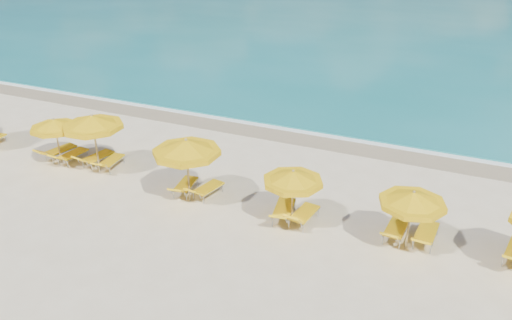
% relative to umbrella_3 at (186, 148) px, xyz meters
% --- Properties ---
extents(ground_plane, '(120.00, 120.00, 0.00)m').
position_rel_umbrella_3_xyz_m(ground_plane, '(1.89, 0.55, -2.22)').
color(ground_plane, beige).
extents(ocean, '(120.00, 80.00, 0.30)m').
position_rel_umbrella_3_xyz_m(ocean, '(1.89, 48.55, -2.22)').
color(ocean, '#147073').
rests_on(ocean, ground).
extents(wet_sand_band, '(120.00, 2.60, 0.01)m').
position_rel_umbrella_3_xyz_m(wet_sand_band, '(1.89, 7.95, -2.22)').
color(wet_sand_band, tan).
rests_on(wet_sand_band, ground).
extents(foam_line, '(120.00, 1.20, 0.03)m').
position_rel_umbrella_3_xyz_m(foam_line, '(1.89, 8.75, -2.22)').
color(foam_line, white).
rests_on(foam_line, ground).
extents(whitecap_near, '(14.00, 0.36, 0.05)m').
position_rel_umbrella_3_xyz_m(whitecap_near, '(-4.11, 17.55, -2.22)').
color(whitecap_near, white).
rests_on(whitecap_near, ground).
extents(whitecap_far, '(18.00, 0.30, 0.05)m').
position_rel_umbrella_3_xyz_m(whitecap_far, '(9.89, 24.55, -2.22)').
color(whitecap_far, white).
rests_on(whitecap_far, ground).
extents(umbrella_1, '(2.59, 2.59, 2.12)m').
position_rel_umbrella_3_xyz_m(umbrella_1, '(-6.98, 0.54, -0.41)').
color(umbrella_1, tan).
rests_on(umbrella_1, ground).
extents(umbrella_2, '(3.21, 3.21, 2.57)m').
position_rel_umbrella_3_xyz_m(umbrella_2, '(-4.94, 0.67, -0.03)').
color(umbrella_2, tan).
rests_on(umbrella_2, ground).
extents(umbrella_3, '(3.35, 3.35, 2.60)m').
position_rel_umbrella_3_xyz_m(umbrella_3, '(0.00, 0.00, 0.00)').
color(umbrella_3, tan).
rests_on(umbrella_3, ground).
extents(umbrella_4, '(2.26, 2.26, 2.14)m').
position_rel_umbrella_3_xyz_m(umbrella_4, '(4.16, 0.07, -0.39)').
color(umbrella_4, tan).
rests_on(umbrella_4, ground).
extents(umbrella_5, '(2.30, 2.30, 2.17)m').
position_rel_umbrella_3_xyz_m(umbrella_5, '(8.12, 0.18, -0.37)').
color(umbrella_5, tan).
rests_on(umbrella_5, ground).
extents(lounger_1_left, '(0.96, 1.95, 0.76)m').
position_rel_umbrella_3_xyz_m(lounger_1_left, '(-7.40, 0.95, -1.99)').
color(lounger_1_left, '#A5A8AD').
rests_on(lounger_1_left, ground).
extents(lounger_1_right, '(0.71, 1.86, 0.76)m').
position_rel_umbrella_3_xyz_m(lounger_1_right, '(-6.56, 0.82, -2.00)').
color(lounger_1_right, '#A5A8AD').
rests_on(lounger_1_right, ground).
extents(lounger_2_left, '(0.89, 1.95, 0.81)m').
position_rel_umbrella_3_xyz_m(lounger_2_left, '(-5.34, 1.05, -1.99)').
color(lounger_2_left, '#A5A8AD').
rests_on(lounger_2_left, ground).
extents(lounger_2_right, '(0.77, 1.82, 0.72)m').
position_rel_umbrella_3_xyz_m(lounger_2_right, '(-4.57, 1.02, -2.01)').
color(lounger_2_right, '#A5A8AD').
rests_on(lounger_2_right, ground).
extents(lounger_3_left, '(0.86, 1.86, 0.75)m').
position_rel_umbrella_3_xyz_m(lounger_3_left, '(-0.45, 0.42, -2.00)').
color(lounger_3_left, '#A5A8AD').
rests_on(lounger_3_left, ground).
extents(lounger_3_right, '(0.92, 1.82, 0.77)m').
position_rel_umbrella_3_xyz_m(lounger_3_right, '(0.48, 0.55, -2.00)').
color(lounger_3_right, '#A5A8AD').
rests_on(lounger_3_right, ground).
extents(lounger_4_left, '(0.99, 2.05, 0.82)m').
position_rel_umbrella_3_xyz_m(lounger_4_left, '(3.79, 0.24, -1.98)').
color(lounger_4_left, '#A5A8AD').
rests_on(lounger_4_left, ground).
extents(lounger_4_right, '(0.84, 1.88, 0.86)m').
position_rel_umbrella_3_xyz_m(lounger_4_right, '(4.54, 0.23, -1.99)').
color(lounger_4_right, '#A5A8AD').
rests_on(lounger_4_right, ground).
extents(lounger_5_left, '(0.75, 1.90, 0.82)m').
position_rel_umbrella_3_xyz_m(lounger_5_left, '(7.70, 0.63, -1.99)').
color(lounger_5_left, '#A5A8AD').
rests_on(lounger_5_left, ground).
extents(lounger_5_right, '(0.75, 1.95, 0.77)m').
position_rel_umbrella_3_xyz_m(lounger_5_right, '(8.66, 0.77, -1.99)').
color(lounger_5_right, '#A5A8AD').
rests_on(lounger_5_right, ground).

